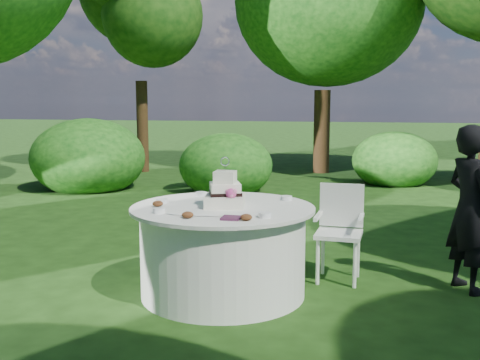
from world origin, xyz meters
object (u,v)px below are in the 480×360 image
napkins (231,218)px  chair (340,224)px  cake (225,194)px  table (223,250)px  guest (470,209)px

napkins → chair: (0.76, 1.15, -0.26)m
cake → napkins: bearing=-70.8°
table → cake: (0.03, -0.02, 0.50)m
napkins → chair: chair is taller
guest → table: bearing=76.6°
guest → chair: bearing=56.8°
chair → cake: bearing=-143.9°
napkins → guest: bearing=29.6°
cake → chair: (0.93, 0.68, -0.37)m
cake → chair: bearing=36.1°
napkins → guest: 2.16m
napkins → guest: (1.88, 1.06, -0.05)m
guest → table: (-2.07, -0.58, -0.34)m
table → chair: bearing=34.7°
cake → chair: 1.20m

